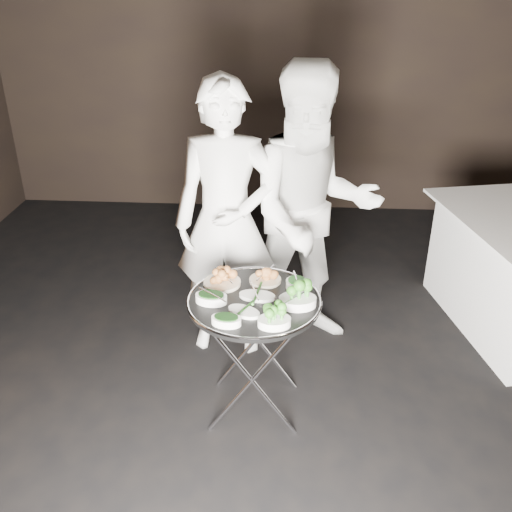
# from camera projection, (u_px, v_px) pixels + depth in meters

# --- Properties ---
(floor) EXTENTS (6.00, 7.00, 0.05)m
(floor) POSITION_uv_depth(u_px,v_px,m) (286.00, 450.00, 3.17)
(floor) COLOR black
(floor) RESTS_ON ground
(wall_back) EXTENTS (6.00, 0.05, 3.00)m
(wall_back) POSITION_uv_depth(u_px,v_px,m) (296.00, 64.00, 5.59)
(wall_back) COLOR black
(wall_back) RESTS_ON floor
(tray_stand) EXTENTS (0.51, 0.43, 0.74)m
(tray_stand) POSITION_uv_depth(u_px,v_px,m) (254.00, 351.00, 3.25)
(tray_stand) COLOR silver
(tray_stand) RESTS_ON floor
(serving_tray) EXTENTS (0.74, 0.74, 0.04)m
(serving_tray) POSITION_uv_depth(u_px,v_px,m) (254.00, 301.00, 3.09)
(serving_tray) COLOR black
(serving_tray) RESTS_ON tray_stand
(potato_plate_a) EXTENTS (0.21, 0.21, 0.08)m
(potato_plate_a) POSITION_uv_depth(u_px,v_px,m) (222.00, 279.00, 3.22)
(potato_plate_a) COLOR beige
(potato_plate_a) RESTS_ON serving_tray
(potato_plate_b) EXTENTS (0.18, 0.18, 0.07)m
(potato_plate_b) POSITION_uv_depth(u_px,v_px,m) (265.00, 277.00, 3.25)
(potato_plate_b) COLOR beige
(potato_plate_b) RESTS_ON serving_tray
(greens_bowl) EXTENTS (0.12, 0.12, 0.07)m
(greens_bowl) POSITION_uv_depth(u_px,v_px,m) (297.00, 283.00, 3.19)
(greens_bowl) COLOR silver
(greens_bowl) RESTS_ON serving_tray
(asparagus_plate_a) EXTENTS (0.21, 0.14, 0.04)m
(asparagus_plate_a) POSITION_uv_depth(u_px,v_px,m) (257.00, 295.00, 3.10)
(asparagus_plate_a) COLOR silver
(asparagus_plate_a) RESTS_ON serving_tray
(asparagus_plate_b) EXTENTS (0.21, 0.18, 0.04)m
(asparagus_plate_b) POSITION_uv_depth(u_px,v_px,m) (244.00, 311.00, 2.96)
(asparagus_plate_b) COLOR silver
(asparagus_plate_b) RESTS_ON serving_tray
(spinach_bowl_a) EXTENTS (0.19, 0.13, 0.07)m
(spinach_bowl_a) POSITION_uv_depth(u_px,v_px,m) (211.00, 297.00, 3.05)
(spinach_bowl_a) COLOR silver
(spinach_bowl_a) RESTS_ON serving_tray
(spinach_bowl_b) EXTENTS (0.17, 0.12, 0.06)m
(spinach_bowl_b) POSITION_uv_depth(u_px,v_px,m) (226.00, 319.00, 2.87)
(spinach_bowl_b) COLOR silver
(spinach_bowl_b) RESTS_ON serving_tray
(broccoli_bowl_a) EXTENTS (0.22, 0.17, 0.08)m
(broccoli_bowl_a) POSITION_uv_depth(u_px,v_px,m) (298.00, 300.00, 3.02)
(broccoli_bowl_a) COLOR silver
(broccoli_bowl_a) RESTS_ON serving_tray
(broccoli_bowl_b) EXTENTS (0.19, 0.15, 0.07)m
(broccoli_bowl_b) POSITION_uv_depth(u_px,v_px,m) (274.00, 320.00, 2.85)
(broccoli_bowl_b) COLOR silver
(broccoli_bowl_b) RESTS_ON serving_tray
(serving_utensils) EXTENTS (0.59, 0.44, 0.01)m
(serving_utensils) POSITION_uv_depth(u_px,v_px,m) (258.00, 285.00, 3.12)
(serving_utensils) COLOR silver
(serving_utensils) RESTS_ON serving_tray
(waiter_left) EXTENTS (0.67, 0.45, 1.83)m
(waiter_left) POSITION_uv_depth(u_px,v_px,m) (227.00, 223.00, 3.62)
(waiter_left) COLOR white
(waiter_left) RESTS_ON floor
(waiter_right) EXTENTS (1.07, 0.92, 1.90)m
(waiter_right) POSITION_uv_depth(u_px,v_px,m) (312.00, 213.00, 3.67)
(waiter_right) COLOR white
(waiter_right) RESTS_ON floor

